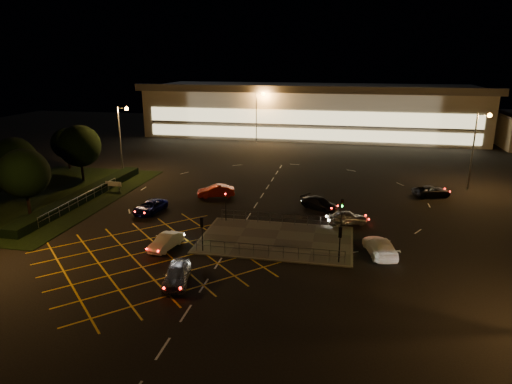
% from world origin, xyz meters
% --- Properties ---
extents(ground, '(180.00, 180.00, 0.00)m').
position_xyz_m(ground, '(0.00, 0.00, 0.00)').
color(ground, black).
rests_on(ground, ground).
extents(pedestrian_island, '(14.00, 9.00, 0.12)m').
position_xyz_m(pedestrian_island, '(2.00, -2.00, 0.06)').
color(pedestrian_island, '#4C4944').
rests_on(pedestrian_island, ground).
extents(grass_verge, '(18.00, 30.00, 0.08)m').
position_xyz_m(grass_verge, '(-28.00, 6.00, 0.04)').
color(grass_verge, black).
rests_on(grass_verge, ground).
extents(hedge, '(2.00, 26.00, 1.00)m').
position_xyz_m(hedge, '(-23.00, 6.00, 0.50)').
color(hedge, black).
rests_on(hedge, ground).
extents(supermarket, '(72.00, 26.50, 10.50)m').
position_xyz_m(supermarket, '(0.00, 61.95, 5.31)').
color(supermarket, beige).
rests_on(supermarket, ground).
extents(streetlight_nw, '(1.78, 0.56, 10.03)m').
position_xyz_m(streetlight_nw, '(-23.56, 18.00, 6.56)').
color(streetlight_nw, slate).
rests_on(streetlight_nw, ground).
extents(streetlight_ne, '(1.78, 0.56, 10.03)m').
position_xyz_m(streetlight_ne, '(24.44, 20.00, 6.56)').
color(streetlight_ne, slate).
rests_on(streetlight_ne, ground).
extents(streetlight_far_left, '(1.78, 0.56, 10.03)m').
position_xyz_m(streetlight_far_left, '(-9.56, 48.00, 6.56)').
color(streetlight_far_left, slate).
rests_on(streetlight_far_left, ground).
extents(streetlight_far_right, '(1.78, 0.56, 10.03)m').
position_xyz_m(streetlight_far_right, '(30.44, 50.00, 6.56)').
color(streetlight_far_right, slate).
rests_on(streetlight_far_right, ground).
extents(signal_sw, '(0.28, 0.30, 3.15)m').
position_xyz_m(signal_sw, '(-4.00, -5.99, 2.37)').
color(signal_sw, black).
rests_on(signal_sw, pedestrian_island).
extents(signal_se, '(0.28, 0.30, 3.15)m').
position_xyz_m(signal_se, '(8.00, -5.99, 2.37)').
color(signal_se, black).
rests_on(signal_se, pedestrian_island).
extents(signal_nw, '(0.28, 0.30, 3.15)m').
position_xyz_m(signal_nw, '(-4.00, 1.99, 2.37)').
color(signal_nw, black).
rests_on(signal_nw, pedestrian_island).
extents(signal_ne, '(0.28, 0.30, 3.15)m').
position_xyz_m(signal_ne, '(8.00, 1.99, 2.37)').
color(signal_ne, black).
rests_on(signal_ne, pedestrian_island).
extents(tree_b, '(5.40, 5.40, 7.35)m').
position_xyz_m(tree_b, '(-32.00, 6.00, 4.64)').
color(tree_b, black).
rests_on(tree_b, ground).
extents(tree_c, '(5.76, 5.76, 7.84)m').
position_xyz_m(tree_c, '(-28.00, 14.00, 4.95)').
color(tree_c, black).
rests_on(tree_c, ground).
extents(tree_d, '(4.68, 4.68, 6.37)m').
position_xyz_m(tree_d, '(-34.00, 20.00, 4.02)').
color(tree_d, black).
rests_on(tree_d, ground).
extents(tree_e, '(5.40, 5.40, 7.35)m').
position_xyz_m(tree_e, '(-26.00, 0.00, 4.64)').
color(tree_e, black).
rests_on(tree_e, ground).
extents(car_near_silver, '(2.72, 4.82, 1.55)m').
position_xyz_m(car_near_silver, '(-4.14, -12.01, 0.77)').
color(car_near_silver, '#A9ABB0').
rests_on(car_near_silver, ground).
extents(car_queue_white, '(2.18, 4.23, 1.33)m').
position_xyz_m(car_queue_white, '(-7.50, -5.95, 0.66)').
color(car_queue_white, '#BBBBBB').
rests_on(car_queue_white, ground).
extents(car_left_blue, '(2.82, 5.02, 1.33)m').
position_xyz_m(car_left_blue, '(-13.10, 3.17, 0.66)').
color(car_left_blue, '#0D114E').
rests_on(car_left_blue, ground).
extents(car_far_dkgrey, '(4.88, 4.09, 1.34)m').
position_xyz_m(car_far_dkgrey, '(5.42, 8.19, 0.67)').
color(car_far_dkgrey, black).
rests_on(car_far_dkgrey, ground).
extents(car_right_silver, '(4.36, 2.57, 1.39)m').
position_xyz_m(car_right_silver, '(8.60, 3.82, 0.70)').
color(car_right_silver, silver).
rests_on(car_right_silver, ground).
extents(car_circ_red, '(4.84, 3.07, 1.51)m').
position_xyz_m(car_circ_red, '(-7.52, 10.29, 0.75)').
color(car_circ_red, maroon).
rests_on(car_circ_red, ground).
extents(car_east_grey, '(5.12, 3.58, 1.30)m').
position_xyz_m(car_east_grey, '(18.83, 15.94, 0.65)').
color(car_east_grey, black).
rests_on(car_east_grey, ground).
extents(car_approach_white, '(3.28, 5.63, 1.53)m').
position_xyz_m(car_approach_white, '(11.50, -3.46, 0.77)').
color(car_approach_white, white).
rests_on(car_approach_white, ground).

